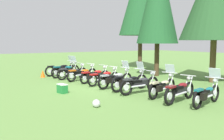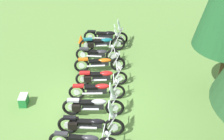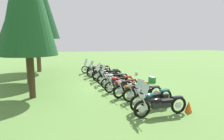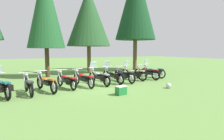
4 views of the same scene
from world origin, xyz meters
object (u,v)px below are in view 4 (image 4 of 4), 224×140
object	(u,v)px
motorcycle_4	(67,80)
motorcycle_11	(153,71)
motorcycle_1	(2,86)
pine_tree_3	(136,2)
motorcycle_7	(113,76)
dropped_helmet	(169,86)
motorcycle_6	(99,77)
pine_tree_2	(88,17)
motorcycle_8	(124,75)
motorcycle_10	(147,72)
motorcycle_9	(134,73)
motorcycle_5	(83,79)
pine_tree_1	(45,7)
motorcycle_2	(29,85)
picnic_cooler	(121,90)
motorcycle_3	(46,83)

from	to	relation	value
motorcycle_4	motorcycle_11	distance (m)	7.01
motorcycle_1	pine_tree_3	xyz separation A→B (m)	(11.75, 6.68, 6.47)
motorcycle_7	dropped_helmet	world-z (taller)	motorcycle_7
motorcycle_6	dropped_helmet	world-z (taller)	motorcycle_6
pine_tree_2	motorcycle_1	bearing A→B (deg)	-135.29
motorcycle_6	motorcycle_8	distance (m)	1.87
motorcycle_7	motorcycle_10	size ratio (longest dim) A/B	1.05
pine_tree_3	motorcycle_9	bearing A→B (deg)	-125.16
motorcycle_5	pine_tree_1	bearing A→B (deg)	2.69
motorcycle_7	motorcycle_11	size ratio (longest dim) A/B	1.08
motorcycle_2	motorcycle_6	world-z (taller)	motorcycle_6
motorcycle_7	picnic_cooler	bearing A→B (deg)	151.99
motorcycle_1	motorcycle_6	distance (m)	5.10
motorcycle_6	dropped_helmet	xyz separation A→B (m)	(2.97, -2.73, -0.33)
motorcycle_8	picnic_cooler	size ratio (longest dim) A/B	4.21
motorcycle_5	motorcycle_7	world-z (taller)	motorcycle_7
motorcycle_2	motorcycle_7	world-z (taller)	motorcycle_7
motorcycle_8	pine_tree_3	size ratio (longest dim) A/B	0.22
motorcycle_1	motorcycle_8	world-z (taller)	motorcycle_1
motorcycle_1	motorcycle_4	world-z (taller)	motorcycle_1
motorcycle_2	motorcycle_6	xyz separation A→B (m)	(3.97, 0.67, 0.04)
motorcycle_3	motorcycle_4	distance (m)	1.14
motorcycle_9	pine_tree_3	size ratio (longest dim) A/B	0.20
pine_tree_3	picnic_cooler	bearing A→B (deg)	-127.82
motorcycle_7	motorcycle_9	world-z (taller)	motorcycle_7
motorcycle_7	pine_tree_3	bearing A→B (deg)	-51.16
motorcycle_3	motorcycle_9	distance (m)	6.09
motorcycle_1	pine_tree_1	distance (m)	7.87
motorcycle_2	motorcycle_11	size ratio (longest dim) A/B	0.99
dropped_helmet	motorcycle_7	bearing A→B (deg)	123.94
motorcycle_4	motorcycle_10	distance (m)	6.03
motorcycle_9	motorcycle_7	bearing A→B (deg)	83.65
motorcycle_7	motorcycle_10	bearing A→B (deg)	-90.11
motorcycle_8	motorcycle_1	bearing A→B (deg)	93.60
motorcycle_8	pine_tree_1	size ratio (longest dim) A/B	0.28
pine_tree_2	dropped_helmet	world-z (taller)	pine_tree_2
picnic_cooler	motorcycle_7	bearing A→B (deg)	68.81
motorcycle_1	motorcycle_2	world-z (taller)	motorcycle_1
motorcycle_1	motorcycle_8	size ratio (longest dim) A/B	0.98
motorcycle_4	motorcycle_5	bearing A→B (deg)	-97.69
motorcycle_3	motorcycle_4	xyz separation A→B (m)	(1.11, 0.25, 0.01)
motorcycle_8	pine_tree_3	world-z (taller)	pine_tree_3
motorcycle_1	picnic_cooler	bearing A→B (deg)	-130.76
motorcycle_8	pine_tree_2	bearing A→B (deg)	-0.04
motorcycle_10	dropped_helmet	bearing A→B (deg)	147.52
motorcycle_4	pine_tree_3	world-z (taller)	pine_tree_3
motorcycle_7	motorcycle_8	xyz separation A→B (m)	(0.83, 0.01, -0.01)
motorcycle_2	picnic_cooler	world-z (taller)	motorcycle_2
pine_tree_2	picnic_cooler	xyz separation A→B (m)	(-1.64, -8.62, -4.84)
motorcycle_1	dropped_helmet	world-z (taller)	motorcycle_1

